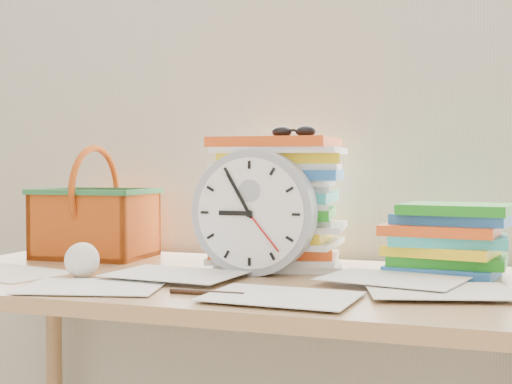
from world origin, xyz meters
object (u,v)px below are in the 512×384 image
at_px(desk, 227,311).
at_px(paper_stack, 276,202).
at_px(basket, 95,203).
at_px(clock, 254,213).
at_px(book_stack, 448,240).

height_order(desk, paper_stack, paper_stack).
relative_size(paper_stack, basket, 1.13).
distance_m(desk, basket, 0.52).
xyz_separation_m(clock, book_stack, (0.40, 0.13, -0.06)).
xyz_separation_m(desk, book_stack, (0.45, 0.17, 0.15)).
bearing_deg(basket, desk, -25.27).
height_order(paper_stack, basket, paper_stack).
bearing_deg(paper_stack, book_stack, -0.83).
bearing_deg(book_stack, clock, -161.49).
distance_m(paper_stack, clock, 0.14).
bearing_deg(desk, book_stack, 20.82).
bearing_deg(paper_stack, desk, -107.26).
bearing_deg(clock, book_stack, 18.51).
bearing_deg(paper_stack, basket, 178.87).
xyz_separation_m(desk, basket, (-0.44, 0.18, 0.22)).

